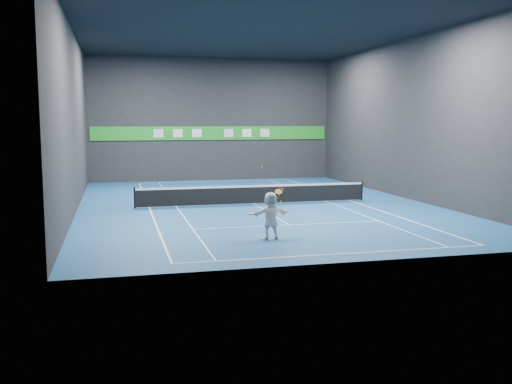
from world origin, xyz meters
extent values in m
plane|color=navy|center=(0.00, 0.00, 0.00)|extent=(26.00, 26.00, 0.00)
plane|color=black|center=(0.00, 0.00, 9.00)|extent=(26.00, 26.00, 0.00)
cube|color=black|center=(0.00, 13.00, 4.50)|extent=(18.00, 0.10, 9.00)
cube|color=black|center=(0.00, -13.00, 4.50)|extent=(18.00, 0.10, 9.00)
cube|color=black|center=(-9.00, 0.00, 4.50)|extent=(0.10, 26.00, 9.00)
cube|color=black|center=(9.00, 0.00, 4.50)|extent=(0.10, 26.00, 9.00)
cube|color=white|center=(0.00, -11.89, 0.00)|extent=(10.98, 0.08, 0.01)
cube|color=white|center=(0.00, 11.89, 0.00)|extent=(10.98, 0.08, 0.01)
cube|color=white|center=(-5.49, 0.00, 0.00)|extent=(0.08, 23.78, 0.01)
cube|color=white|center=(5.49, 0.00, 0.00)|extent=(0.08, 23.78, 0.01)
cube|color=white|center=(-4.11, 0.00, 0.00)|extent=(0.06, 23.78, 0.01)
cube|color=white|center=(4.11, 0.00, 0.00)|extent=(0.06, 23.78, 0.01)
cube|color=white|center=(0.00, -6.40, 0.00)|extent=(8.23, 0.06, 0.01)
cube|color=white|center=(0.00, 6.40, 0.00)|extent=(8.23, 0.06, 0.01)
cube|color=white|center=(0.00, 0.00, 0.00)|extent=(0.06, 12.80, 0.01)
imported|color=white|center=(-1.55, -9.02, 0.89)|extent=(1.72, 0.84, 1.78)
sphere|color=#B5DD24|center=(-1.82, -8.78, 2.70)|extent=(0.06, 0.06, 0.06)
cylinder|color=black|center=(-6.20, 0.00, 0.54)|extent=(0.10, 0.10, 1.07)
cylinder|color=black|center=(6.20, 0.00, 0.54)|extent=(0.10, 0.10, 1.07)
cube|color=black|center=(0.00, 0.00, 0.47)|extent=(12.40, 0.03, 0.86)
cube|color=white|center=(0.00, 0.00, 0.95)|extent=(12.40, 0.04, 0.10)
cube|color=#209425|center=(0.00, 12.94, 3.50)|extent=(17.64, 0.06, 1.00)
cube|color=silver|center=(-4.00, 12.88, 3.50)|extent=(0.70, 0.04, 0.60)
cube|color=white|center=(-2.60, 12.88, 3.50)|extent=(0.70, 0.04, 0.60)
cube|color=white|center=(-1.20, 12.88, 3.50)|extent=(0.70, 0.04, 0.60)
cube|color=silver|center=(1.20, 12.88, 3.50)|extent=(0.70, 0.04, 0.60)
cube|color=white|center=(2.60, 12.88, 3.50)|extent=(0.70, 0.04, 0.60)
cube|color=silver|center=(4.00, 12.88, 3.50)|extent=(0.70, 0.04, 0.60)
torus|color=red|center=(-1.20, -8.97, 1.82)|extent=(0.40, 0.38, 0.21)
cylinder|color=#D4EB53|center=(-1.23, -8.97, 1.77)|extent=(0.38, 0.31, 0.22)
cylinder|color=red|center=(-1.23, -8.97, 1.58)|extent=(0.07, 0.15, 0.16)
cylinder|color=#F9EC0D|center=(-1.19, -8.99, 1.33)|extent=(0.11, 0.20, 0.23)
camera|label=1|loc=(-7.08, -29.16, 4.36)|focal=40.00mm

